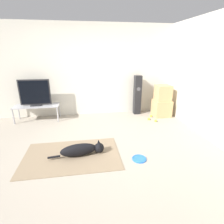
# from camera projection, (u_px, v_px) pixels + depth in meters

# --- Properties ---
(ground_plane) EXTENTS (12.00, 12.00, 0.00)m
(ground_plane) POSITION_uv_depth(u_px,v_px,m) (88.00, 149.00, 3.41)
(ground_plane) COLOR #9E9384
(wall_back) EXTENTS (8.00, 0.06, 2.55)m
(wall_back) POSITION_uv_depth(u_px,v_px,m) (84.00, 71.00, 4.95)
(wall_back) COLOR beige
(wall_back) RESTS_ON ground_plane
(wall_right) EXTENTS (0.06, 8.00, 2.55)m
(wall_right) POSITION_uv_depth(u_px,v_px,m) (220.00, 80.00, 3.37)
(wall_right) COLOR beige
(wall_right) RESTS_ON ground_plane
(area_rug) EXTENTS (1.72, 1.10, 0.01)m
(area_rug) POSITION_uv_depth(u_px,v_px,m) (72.00, 156.00, 3.19)
(area_rug) COLOR #847056
(area_rug) RESTS_ON ground_plane
(dog) EXTENTS (1.00, 0.29, 0.24)m
(dog) POSITION_uv_depth(u_px,v_px,m) (82.00, 150.00, 3.16)
(dog) COLOR black
(dog) RESTS_ON area_rug
(frisbee) EXTENTS (0.25, 0.25, 0.03)m
(frisbee) POSITION_uv_depth(u_px,v_px,m) (139.00, 159.00, 3.08)
(frisbee) COLOR blue
(frisbee) RESTS_ON ground_plane
(cardboard_box_lower) EXTENTS (0.47, 0.45, 0.47)m
(cardboard_box_lower) POSITION_uv_depth(u_px,v_px,m) (161.00, 108.00, 5.11)
(cardboard_box_lower) COLOR tan
(cardboard_box_lower) RESTS_ON ground_plane
(cardboard_box_upper) EXTENTS (0.40, 0.38, 0.44)m
(cardboard_box_upper) POSITION_uv_depth(u_px,v_px,m) (163.00, 93.00, 4.96)
(cardboard_box_upper) COLOR tan
(cardboard_box_upper) RESTS_ON cardboard_box_lower
(floor_speaker) EXTENTS (0.20, 0.20, 1.15)m
(floor_speaker) POSITION_uv_depth(u_px,v_px,m) (137.00, 95.00, 5.20)
(floor_speaker) COLOR black
(floor_speaker) RESTS_ON ground_plane
(tv_stand) EXTENTS (1.17, 0.46, 0.42)m
(tv_stand) POSITION_uv_depth(u_px,v_px,m) (37.00, 107.00, 4.73)
(tv_stand) COLOR #A8A8AD
(tv_stand) RESTS_ON ground_plane
(tv) EXTENTS (0.79, 0.20, 0.70)m
(tv) POSITION_uv_depth(u_px,v_px,m) (35.00, 93.00, 4.61)
(tv) COLOR #232326
(tv) RESTS_ON tv_stand
(tennis_ball_by_boxes) EXTENTS (0.07, 0.07, 0.07)m
(tennis_ball_by_boxes) POSITION_uv_depth(u_px,v_px,m) (149.00, 119.00, 4.85)
(tennis_ball_by_boxes) COLOR #C6E033
(tennis_ball_by_boxes) RESTS_ON ground_plane
(tennis_ball_near_speaker) EXTENTS (0.07, 0.07, 0.07)m
(tennis_ball_near_speaker) POSITION_uv_depth(u_px,v_px,m) (151.00, 116.00, 5.07)
(tennis_ball_near_speaker) COLOR #C6E033
(tennis_ball_near_speaker) RESTS_ON ground_plane
(tennis_ball_loose_on_carpet) EXTENTS (0.07, 0.07, 0.07)m
(tennis_ball_loose_on_carpet) POSITION_uv_depth(u_px,v_px,m) (156.00, 121.00, 4.72)
(tennis_ball_loose_on_carpet) COLOR #C6E033
(tennis_ball_loose_on_carpet) RESTS_ON ground_plane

